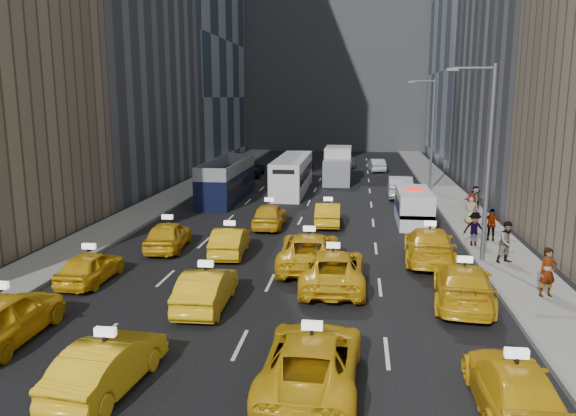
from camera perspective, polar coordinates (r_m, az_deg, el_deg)
name	(u,v)px	position (r m, az deg, el deg)	size (l,w,h in m)	color
ground	(225,376)	(16.24, -6.42, -16.59)	(160.00, 160.00, 0.00)	black
sidewalk_west	(165,201)	(42.06, -12.41, 0.67)	(3.00, 90.00, 0.15)	gray
sidewalk_east	(460,208)	(40.27, 17.04, -0.02)	(3.00, 90.00, 0.15)	gray
curb_west	(184,201)	(41.59, -10.52, 0.65)	(0.15, 90.00, 0.18)	slate
curb_east	(438,207)	(40.04, 15.00, 0.05)	(0.15, 90.00, 0.18)	slate
building_backdrop	(338,10)	(86.91, 5.08, 19.37)	(30.00, 12.00, 40.00)	slate
streetlight_near	(486,157)	(26.69, 19.48, 4.89)	(2.15, 0.22, 9.00)	#595B60
streetlight_far	(431,131)	(46.37, 14.32, 7.58)	(2.15, 0.22, 9.00)	#595B60
taxi_4	(3,317)	(19.85, -27.00, -9.87)	(1.96, 4.87, 1.66)	gold
taxi_5	(107,365)	(15.91, -17.87, -14.91)	(1.47, 4.22, 1.39)	gold
taxi_6	(312,360)	(15.33, 2.43, -15.16)	(2.48, 5.38, 1.49)	gold
taxi_7	(514,387)	(15.24, 21.95, -16.53)	(1.86, 4.59, 1.33)	gold
taxi_8	(90,267)	(24.70, -19.44, -5.66)	(1.57, 3.90, 1.33)	gold
taxi_9	(206,288)	(20.83, -8.29, -8.08)	(1.52, 4.35, 1.43)	gold
taxi_10	(333,269)	(22.85, 4.58, -6.16)	(2.51, 5.43, 1.51)	gold
taxi_11	(463,285)	(21.90, 17.38, -7.43)	(2.10, 5.17, 1.50)	gold
taxi_12	(168,235)	(28.88, -12.09, -2.73)	(1.72, 4.29, 1.46)	gold
taxi_13	(230,241)	(27.40, -5.92, -3.38)	(1.46, 4.18, 1.38)	gold
taxi_14	(309,250)	(25.30, 2.17, -4.33)	(2.61, 5.67, 1.57)	gold
taxi_15	(429,245)	(27.06, 14.14, -3.62)	(2.22, 5.47, 1.59)	gold
taxi_16	(269,215)	(33.04, -1.91, -0.74)	(1.72, 4.27, 1.45)	gold
taxi_17	(328,214)	(33.70, 4.08, -0.60)	(1.46, 4.19, 1.38)	gold
nypd_van	(414,208)	(34.79, 12.64, 0.05)	(2.18, 5.20, 2.20)	silver
double_decker	(227,180)	(42.30, -6.21, 2.81)	(2.42, 10.10, 2.93)	black
city_bus	(292,175)	(45.56, 0.45, 3.41)	(3.45, 11.12, 2.83)	silver
box_truck	(338,165)	(50.98, 5.08, 4.34)	(2.87, 6.96, 3.11)	silver
misc_car_0	(400,186)	(43.93, 11.30, 2.16)	(1.76, 5.05, 1.66)	#AFB3B8
misc_car_1	(250,169)	(54.90, -3.89, 4.01)	(2.43, 5.27, 1.47)	black
misc_car_2	(344,161)	(62.01, 5.76, 4.81)	(2.07, 5.09, 1.48)	slate
misc_car_3	(304,164)	(59.21, 1.67, 4.49)	(1.57, 3.90, 1.33)	black
misc_car_4	(377,165)	(58.96, 8.99, 4.33)	(1.41, 4.04, 1.33)	#AFB1B8
pedestrian_0	(548,272)	(23.35, 24.87, -5.94)	(0.69, 0.45, 1.89)	gray
pedestrian_1	(508,242)	(27.31, 21.41, -3.24)	(0.94, 0.51, 1.92)	gray
pedestrian_2	(474,229)	(29.91, 18.41, -2.04)	(1.11, 0.46, 1.72)	gray
pedestrian_3	(491,224)	(31.35, 19.93, -1.57)	(0.99, 0.45, 1.69)	gray
pedestrian_4	(471,209)	(35.05, 18.08, -0.06)	(0.88, 0.48, 1.80)	gray
pedestrian_5	(475,200)	(38.21, 18.50, 0.80)	(1.67, 0.48, 1.80)	gray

